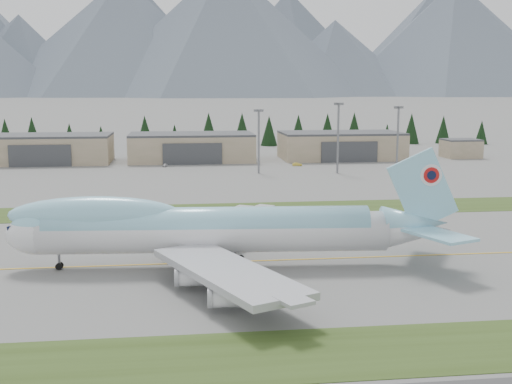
{
  "coord_description": "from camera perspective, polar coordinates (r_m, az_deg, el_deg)",
  "views": [
    {
      "loc": [
        -20.71,
        -102.1,
        28.34
      ],
      "look_at": [
        -5.37,
        21.91,
        8.0
      ],
      "focal_mm": 45.0,
      "sensor_mm": 36.0,
      "label": 1
    }
  ],
  "objects": [
    {
      "name": "ground",
      "position": [
        107.96,
        4.28,
        -6.0
      ],
      "size": [
        7000.0,
        7000.0,
        0.0
      ],
      "primitive_type": "plane",
      "color": "slate",
      "rests_on": "ground"
    },
    {
      "name": "grass_strip_near",
      "position": [
        73.08,
        10.29,
        -13.73
      ],
      "size": [
        400.0,
        14.0,
        0.08
      ],
      "primitive_type": "cube",
      "color": "#324619",
      "rests_on": "ground"
    },
    {
      "name": "grass_strip_far",
      "position": [
        151.23,
        0.94,
        -1.56
      ],
      "size": [
        400.0,
        18.0,
        0.08
      ],
      "primitive_type": "cube",
      "color": "#324619",
      "rests_on": "ground"
    },
    {
      "name": "taxiway_line_main",
      "position": [
        107.96,
        4.28,
        -6.0
      ],
      "size": [
        400.0,
        0.4,
        0.02
      ],
      "primitive_type": "cube",
      "color": "yellow",
      "rests_on": "ground"
    },
    {
      "name": "boeing_747_freighter",
      "position": [
        101.87,
        -4.15,
        -3.28
      ],
      "size": [
        72.43,
        62.41,
        19.09
      ],
      "rotation": [
        0.0,
        0.0,
        -0.07
      ],
      "color": "white",
      "rests_on": "ground"
    },
    {
      "name": "hangar_left",
      "position": [
        257.79,
        -18.08,
        3.68
      ],
      "size": [
        48.0,
        26.6,
        10.8
      ],
      "color": "gray",
      "rests_on": "ground"
    },
    {
      "name": "hangar_center",
      "position": [
        253.1,
        -5.75,
        4.0
      ],
      "size": [
        48.0,
        26.6,
        10.8
      ],
      "color": "gray",
      "rests_on": "ground"
    },
    {
      "name": "hangar_right",
      "position": [
        261.43,
        7.55,
        4.13
      ],
      "size": [
        48.0,
        26.6,
        10.8
      ],
      "color": "gray",
      "rests_on": "ground"
    },
    {
      "name": "control_shed",
      "position": [
        276.66,
        17.74,
        3.72
      ],
      "size": [
        14.0,
        12.0,
        7.6
      ],
      "color": "gray",
      "rests_on": "ground"
    },
    {
      "name": "floodlight_masts",
      "position": [
        211.65,
        -6.41,
        5.68
      ],
      "size": [
        157.12,
        10.1,
        23.51
      ],
      "color": "slate",
      "rests_on": "ground"
    },
    {
      "name": "service_vehicle_a",
      "position": [
        235.39,
        -8.08,
        2.24
      ],
      "size": [
        2.1,
        3.69,
        1.18
      ],
      "primitive_type": "imported",
      "rotation": [
        0.0,
        0.0,
        -0.21
      ],
      "color": "silver",
      "rests_on": "ground"
    },
    {
      "name": "service_vehicle_b",
      "position": [
        236.0,
        3.68,
        2.33
      ],
      "size": [
        3.84,
        1.99,
        1.21
      ],
      "primitive_type": "imported",
      "rotation": [
        0.0,
        0.0,
        1.37
      ],
      "color": "gold",
      "rests_on": "ground"
    },
    {
      "name": "service_vehicle_c",
      "position": [
        252.15,
        14.47,
        2.5
      ],
      "size": [
        2.16,
        4.52,
        1.27
      ],
      "primitive_type": "imported",
      "rotation": [
        0.0,
        0.0,
        -0.09
      ],
      "color": "silver",
      "rests_on": "ground"
    },
    {
      "name": "conifer_belt",
      "position": [
        315.54,
        -2.44,
        5.44
      ],
      "size": [
        270.61,
        15.88,
        16.57
      ],
      "color": "black",
      "rests_on": "ground"
    },
    {
      "name": "mountain_ridge_front",
      "position": [
        2274.03,
        -8.48,
        14.26
      ],
      "size": [
        4355.42,
        1226.59,
        525.52
      ],
      "color": "#444B5B",
      "rests_on": "ground"
    },
    {
      "name": "mountain_ridge_rear",
      "position": [
        3026.42,
        -1.21,
        13.54
      ],
      "size": [
        4469.72,
        1049.82,
        524.91
      ],
      "color": "#444B5B",
      "rests_on": "ground"
    }
  ]
}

